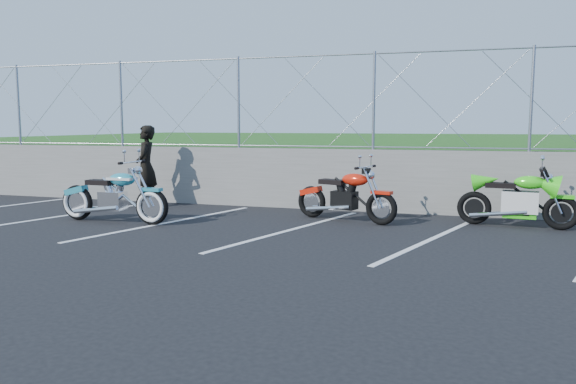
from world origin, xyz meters
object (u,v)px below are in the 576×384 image
(naked_orange, at_px, (347,198))
(person_standing, at_px, (146,166))
(cruiser_turquoise, at_px, (115,198))
(sportbike_green, at_px, (519,202))

(naked_orange, xyz_separation_m, person_standing, (-4.59, 0.52, 0.45))
(person_standing, bearing_deg, cruiser_turquoise, -7.25)
(cruiser_turquoise, relative_size, sportbike_green, 1.14)
(naked_orange, xyz_separation_m, sportbike_green, (3.03, 0.29, 0.00))
(person_standing, bearing_deg, sportbike_green, 66.29)
(person_standing, bearing_deg, naked_orange, 61.53)
(cruiser_turquoise, height_order, person_standing, person_standing)
(cruiser_turquoise, relative_size, person_standing, 1.29)
(cruiser_turquoise, bearing_deg, person_standing, 106.87)
(cruiser_turquoise, distance_m, person_standing, 2.05)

